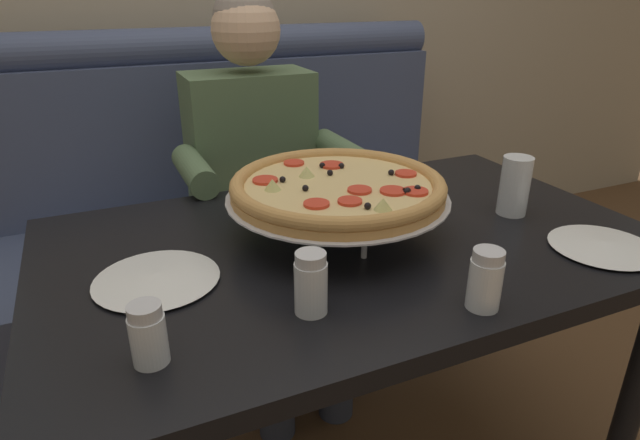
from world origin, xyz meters
The scene contains 10 objects.
booth_bench centered at (0.00, 0.88, 0.40)m, with size 1.78×0.78×1.13m.
dining_table centered at (0.00, 0.00, 0.66)m, with size 1.34×0.82×0.75m.
diner_main centered at (-0.01, 0.61, 0.71)m, with size 0.54×0.64×1.27m.
pizza centered at (-0.02, 0.04, 0.86)m, with size 0.49×0.49×0.14m.
shaker_parmesan centered at (-0.20, -0.23, 0.80)m, with size 0.06×0.06×0.11m.
shaker_pepper_flakes centered at (-0.47, -0.25, 0.79)m, with size 0.05×0.05×0.10m.
shaker_oregano centered at (0.08, -0.34, 0.80)m, with size 0.06×0.06×0.11m.
plate_near_left centered at (0.47, -0.26, 0.76)m, with size 0.22×0.22×0.02m.
plate_near_right centered at (-0.43, -0.02, 0.76)m, with size 0.24×0.24×0.02m.
drinking_glass centered at (0.42, -0.03, 0.82)m, with size 0.07×0.07×0.14m.
Camera 1 is at (-0.50, -0.94, 1.27)m, focal length 29.86 mm.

